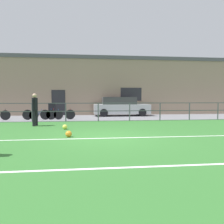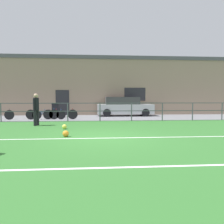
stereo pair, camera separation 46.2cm
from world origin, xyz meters
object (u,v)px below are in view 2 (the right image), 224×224
Objects in this scene: soccer_ball_spare at (66,134)px; bicycle_parked_1 at (49,115)px; player_goalkeeper at (36,107)px; soccer_ball_match at (64,127)px; trash_bin_0 at (56,110)px; bicycle_parked_3 at (42,114)px; parked_car_red at (124,107)px; bicycle_parked_0 at (60,114)px.

soccer_ball_spare is 7.23m from bicycle_parked_1.
player_goalkeeper is 3.35m from bicycle_parked_1.
trash_bin_0 is (-1.43, 6.65, 0.44)m from soccer_ball_match.
bicycle_parked_3 reaches higher than soccer_ball_spare.
trash_bin_0 is (0.20, 5.14, -0.40)m from player_goalkeeper.
soccer_ball_match is (1.63, -1.52, -0.84)m from player_goalkeeper.
trash_bin_0 is at bearing -171.29° from parked_car_red.
player_goalkeeper is 7.52× the size of soccer_ball_match.
bicycle_parked_0 is at bearing 99.25° from soccer_ball_spare.
bicycle_parked_3 reaches higher than bicycle_parked_1.
player_goalkeeper reaches higher than parked_car_red.
trash_bin_0 is (0.16, 1.85, 0.22)m from bicycle_parked_1.
bicycle_parked_3 is at bearing 180.00° from bicycle_parked_0.
trash_bin_0 is (-0.60, 1.85, 0.19)m from bicycle_parked_0.
parked_car_red is at bearing 62.79° from soccer_ball_match.
bicycle_parked_0 is 1.18m from bicycle_parked_3.
player_goalkeeper is at bearing -103.70° from bicycle_parked_0.
bicycle_parked_1 is at bearing 108.30° from soccer_ball_match.
bicycle_parked_3 is (-0.38, 3.29, -0.59)m from player_goalkeeper.
player_goalkeeper is 3.44m from bicycle_parked_0.
bicycle_parked_1 is at bearing -94.89° from trash_bin_0.
bicycle_parked_0 is at bearing -0.00° from bicycle_parked_1.
bicycle_parked_0 is 1.95m from trash_bin_0.
player_goalkeeper is 0.78× the size of bicycle_parked_3.
bicycle_parked_1 is (-5.42, -2.66, -0.40)m from parked_car_red.
bicycle_parked_0 is (-4.67, -2.66, -0.38)m from parked_car_red.
soccer_ball_match is at bearing -67.25° from bicycle_parked_3.
parked_car_red is (5.47, 5.94, -0.22)m from player_goalkeeper.
parked_car_red is at bearing 24.42° from bicycle_parked_3.
parked_car_red is 5.38m from bicycle_parked_0.
soccer_ball_match is 0.05× the size of parked_car_red.
bicycle_parked_0 is at bearing 0.00° from bicycle_parked_3.
parked_car_red reaches higher than bicycle_parked_0.
parked_car_red is (3.84, 7.46, 0.63)m from soccer_ball_match.
parked_car_red is at bearing 157.68° from player_goalkeeper.
bicycle_parked_3 is at bearing -153.11° from player_goalkeeper.
bicycle_parked_3 is (-0.43, -0.00, 0.03)m from bicycle_parked_1.
soccer_ball_spare is at bearing -82.03° from soccer_ball_match.
parked_car_red is 2.03× the size of bicycle_parked_3.
soccer_ball_spare is at bearing -110.14° from parked_car_red.
parked_car_red is 6.44m from bicycle_parked_3.
soccer_ball_match is at bearing -71.70° from bicycle_parked_1.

